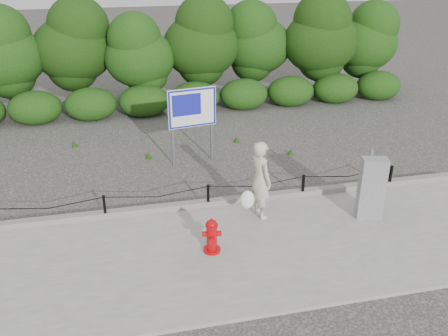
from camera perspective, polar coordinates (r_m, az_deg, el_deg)
ground at (r=11.94m, az=-1.90°, el=-4.95°), size 90.00×90.00×0.00m
sidewalk at (r=10.27m, az=0.28°, el=-10.22°), size 14.00×4.00×0.08m
curb at (r=11.91m, az=-1.96°, el=-4.21°), size 14.00×0.22×0.14m
chain_barrier at (r=11.72m, az=-1.93°, el=-3.02°), size 10.06×0.06×0.60m
treeline at (r=19.55m, az=-6.66°, el=14.51°), size 20.22×3.52×4.29m
fire_hydrant at (r=10.06m, az=-1.48°, el=-8.19°), size 0.42×0.45×0.79m
pedestrian at (r=11.10m, az=4.30°, el=-1.57°), size 0.85×0.80×1.91m
utility_cabinet at (r=11.62m, az=17.31°, el=-2.35°), size 0.65×0.49×1.68m
advertising_sign at (r=13.89m, az=-3.88°, el=6.83°), size 1.44×0.32×2.32m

